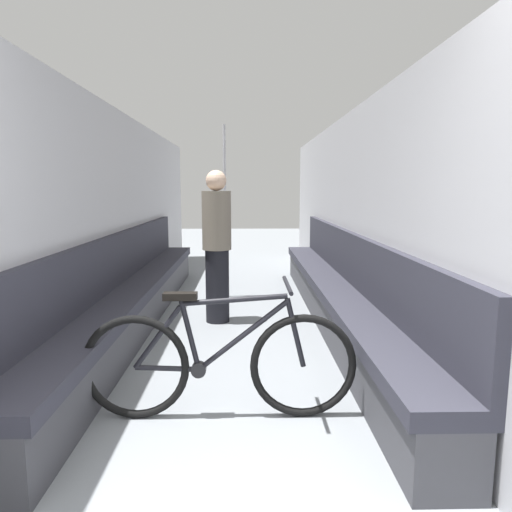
{
  "coord_description": "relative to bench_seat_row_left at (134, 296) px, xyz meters",
  "views": [
    {
      "loc": [
        0.1,
        -0.96,
        1.39
      ],
      "look_at": [
        0.19,
        3.0,
        0.81
      ],
      "focal_mm": 32.0,
      "sensor_mm": 36.0,
      "label": 1
    }
  ],
  "objects": [
    {
      "name": "passenger_standing",
      "position": [
        0.84,
        0.14,
        0.5
      ],
      "size": [
        0.3,
        0.3,
        1.58
      ],
      "rotation": [
        0.0,
        0.0,
        0.94
      ],
      "color": "black",
      "rests_on": "ground"
    },
    {
      "name": "bench_seat_row_right",
      "position": [
        2.06,
        0.0,
        0.0
      ],
      "size": [
        0.41,
        5.51,
        0.95
      ],
      "color": "#3D3D42",
      "rests_on": "ground"
    },
    {
      "name": "bicycle",
      "position": [
        0.97,
        -1.91,
        0.03
      ],
      "size": [
        1.66,
        0.46,
        0.84
      ],
      "rotation": [
        0.0,
        0.0,
        0.18
      ],
      "color": "black",
      "rests_on": "ground"
    },
    {
      "name": "grab_pole_near",
      "position": [
        0.87,
        1.26,
        0.75
      ],
      "size": [
        0.08,
        0.08,
        2.18
      ],
      "color": "gray",
      "rests_on": "ground"
    },
    {
      "name": "bench_seat_row_left",
      "position": [
        0.0,
        0.0,
        0.0
      ],
      "size": [
        0.41,
        5.51,
        0.95
      ],
      "color": "#3D3D42",
      "rests_on": "ground"
    },
    {
      "name": "wall_left",
      "position": [
        -0.23,
        -0.2,
        0.78
      ],
      "size": [
        0.1,
        9.97,
        2.2
      ],
      "primitive_type": "cube",
      "color": "#B2B2B7",
      "rests_on": "ground"
    },
    {
      "name": "wall_right",
      "position": [
        2.29,
        -0.2,
        0.78
      ],
      "size": [
        0.1,
        9.97,
        2.2
      ],
      "primitive_type": "cube",
      "color": "#B2B2B7",
      "rests_on": "ground"
    }
  ]
}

